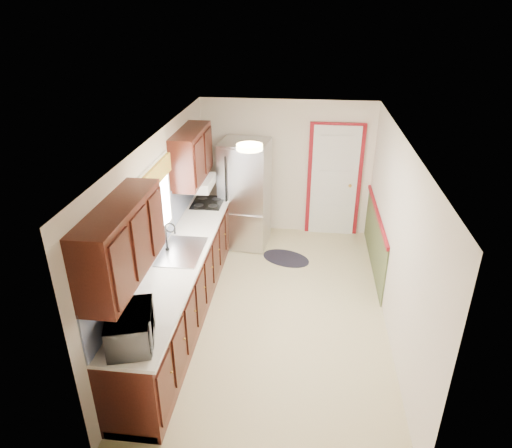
# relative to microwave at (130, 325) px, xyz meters

# --- Properties ---
(room_shell) EXTENTS (3.20, 5.20, 2.52)m
(room_shell) POSITION_rel_microwave_xyz_m (1.20, 1.95, 0.06)
(room_shell) COLOR beige
(room_shell) RESTS_ON ground
(kitchen_run) EXTENTS (0.63, 4.00, 2.20)m
(kitchen_run) POSITION_rel_microwave_xyz_m (-0.04, 1.66, -0.33)
(kitchen_run) COLOR #36120C
(kitchen_run) RESTS_ON ground
(back_wall_trim) EXTENTS (1.12, 2.30, 2.08)m
(back_wall_trim) POSITION_rel_microwave_xyz_m (2.19, 4.16, -0.25)
(back_wall_trim) COLOR maroon
(back_wall_trim) RESTS_ON ground
(ceiling_fixture) EXTENTS (0.30, 0.30, 0.06)m
(ceiling_fixture) POSITION_rel_microwave_xyz_m (0.90, 1.75, 1.22)
(ceiling_fixture) COLOR #FFD88C
(ceiling_fixture) RESTS_ON room_shell
(microwave) EXTENTS (0.48, 0.67, 0.40)m
(microwave) POSITION_rel_microwave_xyz_m (0.00, 0.00, 0.00)
(microwave) COLOR white
(microwave) RESTS_ON kitchen_run
(refrigerator) EXTENTS (0.83, 0.80, 1.84)m
(refrigerator) POSITION_rel_microwave_xyz_m (0.55, 3.84, -0.22)
(refrigerator) COLOR #B7B7BC
(refrigerator) RESTS_ON ground
(rug) EXTENTS (0.94, 0.79, 0.01)m
(rug) POSITION_rel_microwave_xyz_m (1.29, 3.34, -1.14)
(rug) COLOR black
(rug) RESTS_ON ground
(cooktop) EXTENTS (0.48, 0.57, 0.02)m
(cooktop) POSITION_rel_microwave_xyz_m (0.01, 3.35, -0.19)
(cooktop) COLOR black
(cooktop) RESTS_ON kitchen_run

